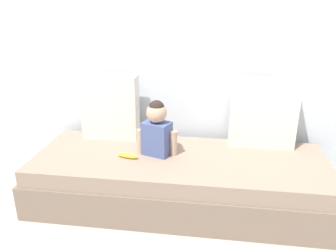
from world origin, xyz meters
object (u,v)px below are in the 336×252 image
(couch, at_px, (179,180))
(throw_pillow_left, at_px, (110,107))
(throw_pillow_right, at_px, (263,113))
(toddler, at_px, (157,128))
(banana, at_px, (128,156))

(couch, distance_m, throw_pillow_left, 0.86)
(throw_pillow_left, bearing_deg, couch, -26.69)
(throw_pillow_right, distance_m, toddler, 0.87)
(banana, bearing_deg, throw_pillow_right, 21.01)
(banana, bearing_deg, throw_pillow_left, 121.81)
(throw_pillow_right, xyz_separation_m, toddler, (-0.82, -0.29, -0.07))
(throw_pillow_right, bearing_deg, banana, -158.99)
(toddler, bearing_deg, throw_pillow_right, 19.36)
(couch, distance_m, toddler, 0.46)
(throw_pillow_right, xyz_separation_m, banana, (-1.03, -0.40, -0.26))
(couch, relative_size, throw_pillow_right, 4.13)
(couch, distance_m, throw_pillow_right, 0.86)
(throw_pillow_right, distance_m, banana, 1.13)
(couch, bearing_deg, throw_pillow_left, 153.31)
(throw_pillow_left, height_order, toddler, throw_pillow_left)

